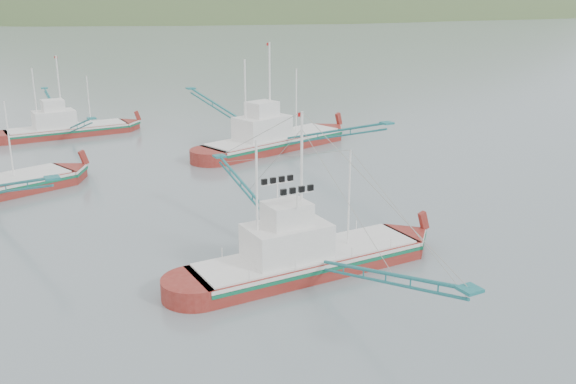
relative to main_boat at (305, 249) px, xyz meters
name	(u,v)px	position (x,y,z in m)	size (l,w,h in m)	color
ground	(342,280)	(1.28, -1.78, -1.36)	(1200.00, 1200.00, 0.00)	slate
main_boat	(305,249)	(0.00, 0.00, 0.00)	(12.96, 23.42, 9.47)	maroon
bg_boat_far	(65,124)	(-4.91, 42.02, -0.12)	(12.39, 22.28, 9.01)	maroon
bg_boat_right	(273,129)	(11.56, 26.25, 0.67)	(15.43, 26.49, 10.94)	maroon
headland_right	(299,12)	(241.28, 428.22, -1.36)	(684.00, 432.00, 306.00)	#3D532A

